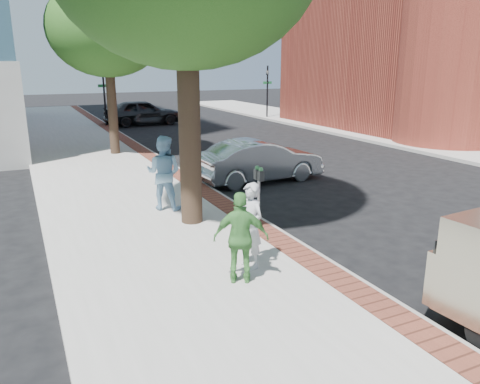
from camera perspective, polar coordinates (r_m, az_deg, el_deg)
ground at (r=10.27m, az=0.99°, el=-7.00°), size 120.00×120.00×0.00m
sidewalk at (r=17.16m, az=-15.63°, el=1.87°), size 5.00×60.00×0.15m
brick_strip at (r=17.63m, az=-8.61°, el=2.88°), size 0.60×60.00×0.01m
curb at (r=17.75m, az=-7.52°, el=2.74°), size 0.10×60.00×0.15m
sidewalk_far at (r=25.26m, az=22.98°, el=5.41°), size 5.00×60.00×0.15m
church at (r=33.40m, az=25.36°, el=19.72°), size 19.00×16.00×20.40m
signal_near at (r=30.97m, az=-16.24°, el=11.68°), size 0.70×0.15×3.80m
signal_far at (r=34.83m, az=3.36°, el=12.59°), size 0.70×0.15×3.80m
tree_far at (r=20.88m, az=-15.95°, el=18.61°), size 4.80×4.80×7.14m
parking_meter at (r=10.89m, az=2.32°, el=0.98°), size 0.12×0.32×1.47m
person_gray at (r=8.80m, az=1.30°, el=-4.12°), size 0.51×0.67×1.65m
person_officer at (r=12.48m, az=-9.27°, el=2.33°), size 1.21×1.17×1.97m
person_green at (r=8.19m, az=0.13°, el=-5.62°), size 1.05×0.78×1.65m
sedan_silver at (r=15.96m, az=2.43°, el=3.82°), size 4.44×1.74×1.44m
bg_car at (r=31.82m, az=-11.82°, el=9.49°), size 4.98×2.12×1.68m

